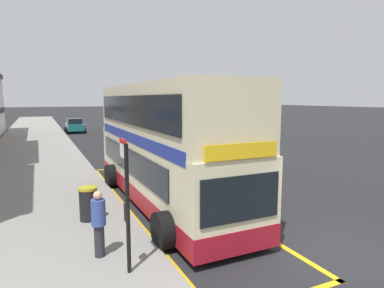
{
  "coord_description": "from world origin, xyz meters",
  "views": [
    {
      "loc": [
        -6.6,
        -5.66,
        3.9
      ],
      "look_at": [
        -1.27,
        5.72,
        2.15
      ],
      "focal_mm": 30.73,
      "sensor_mm": 36.0,
      "label": 1
    }
  ],
  "objects_px": {
    "double_decker_bus": "(162,148)",
    "parked_car_maroon_distant": "(127,126)",
    "litter_bin": "(88,203)",
    "pedestrian_waiting_near_sign": "(99,221)",
    "bus_stop_sign": "(127,197)",
    "parked_car_teal_far": "(75,126)"
  },
  "relations": [
    {
      "from": "pedestrian_waiting_near_sign",
      "to": "litter_bin",
      "type": "bearing_deg",
      "value": 87.72
    },
    {
      "from": "pedestrian_waiting_near_sign",
      "to": "litter_bin",
      "type": "distance_m",
      "value": 2.61
    },
    {
      "from": "pedestrian_waiting_near_sign",
      "to": "double_decker_bus",
      "type": "bearing_deg",
      "value": 51.77
    },
    {
      "from": "parked_car_maroon_distant",
      "to": "pedestrian_waiting_near_sign",
      "type": "relative_size",
      "value": 2.6
    },
    {
      "from": "bus_stop_sign",
      "to": "parked_car_teal_far",
      "type": "distance_m",
      "value": 33.36
    },
    {
      "from": "litter_bin",
      "to": "double_decker_bus",
      "type": "bearing_deg",
      "value": 22.62
    },
    {
      "from": "double_decker_bus",
      "to": "parked_car_maroon_distant",
      "type": "xyz_separation_m",
      "value": [
        4.98,
        25.48,
        -1.26
      ]
    },
    {
      "from": "bus_stop_sign",
      "to": "litter_bin",
      "type": "xyz_separation_m",
      "value": [
        -0.35,
        3.54,
        -1.15
      ]
    },
    {
      "from": "double_decker_bus",
      "to": "bus_stop_sign",
      "type": "height_order",
      "value": "double_decker_bus"
    },
    {
      "from": "double_decker_bus",
      "to": "pedestrian_waiting_near_sign",
      "type": "height_order",
      "value": "double_decker_bus"
    },
    {
      "from": "double_decker_bus",
      "to": "parked_car_maroon_distant",
      "type": "bearing_deg",
      "value": 78.95
    },
    {
      "from": "parked_car_teal_far",
      "to": "pedestrian_waiting_near_sign",
      "type": "bearing_deg",
      "value": -94.28
    },
    {
      "from": "parked_car_teal_far",
      "to": "pedestrian_waiting_near_sign",
      "type": "distance_m",
      "value": 32.44
    },
    {
      "from": "parked_car_maroon_distant",
      "to": "litter_bin",
      "type": "xyz_separation_m",
      "value": [
        -7.86,
        -26.69,
        -0.13
      ]
    },
    {
      "from": "parked_car_maroon_distant",
      "to": "litter_bin",
      "type": "height_order",
      "value": "parked_car_maroon_distant"
    },
    {
      "from": "double_decker_bus",
      "to": "parked_car_maroon_distant",
      "type": "height_order",
      "value": "double_decker_bus"
    },
    {
      "from": "parked_car_teal_far",
      "to": "parked_car_maroon_distant",
      "type": "height_order",
      "value": "same"
    },
    {
      "from": "parked_car_maroon_distant",
      "to": "pedestrian_waiting_near_sign",
      "type": "height_order",
      "value": "pedestrian_waiting_near_sign"
    },
    {
      "from": "litter_bin",
      "to": "pedestrian_waiting_near_sign",
      "type": "bearing_deg",
      "value": -92.28
    },
    {
      "from": "bus_stop_sign",
      "to": "parked_car_teal_far",
      "type": "relative_size",
      "value": 0.69
    },
    {
      "from": "double_decker_bus",
      "to": "litter_bin",
      "type": "distance_m",
      "value": 3.42
    },
    {
      "from": "pedestrian_waiting_near_sign",
      "to": "litter_bin",
      "type": "xyz_separation_m",
      "value": [
        0.1,
        2.59,
        -0.35
      ]
    }
  ]
}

